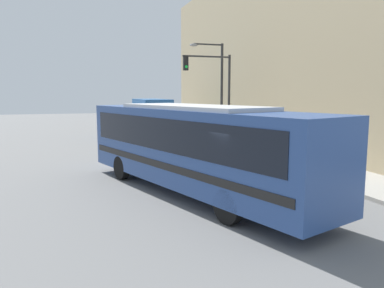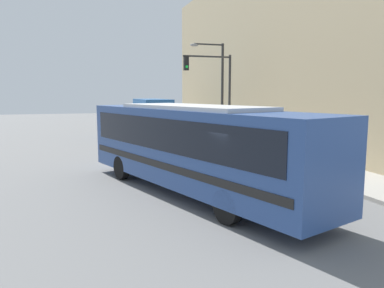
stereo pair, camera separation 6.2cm
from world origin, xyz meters
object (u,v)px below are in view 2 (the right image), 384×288
at_px(delivery_truck, 150,116).
at_px(traffic_light_pole, 215,84).
at_px(city_bus, 192,143).
at_px(street_lamp, 218,84).
at_px(parking_meter, 253,138).
at_px(fire_hydrant, 292,158).

relative_size(delivery_truck, traffic_light_pole, 1.40).
bearing_deg(city_bus, street_lamp, 46.39).
height_order(city_bus, parking_meter, city_bus).
distance_m(fire_hydrant, traffic_light_pole, 8.53).
relative_size(fire_hydrant, street_lamp, 0.11).
xyz_separation_m(traffic_light_pole, parking_meter, (0.91, -3.72, -3.15)).
height_order(delivery_truck, fire_hydrant, delivery_truck).
distance_m(city_bus, delivery_truck, 19.25).
xyz_separation_m(delivery_truck, street_lamp, (3.31, -7.17, 2.52)).
distance_m(delivery_truck, traffic_light_pole, 9.33).
relative_size(city_bus, traffic_light_pole, 1.97).
xyz_separation_m(delivery_truck, fire_hydrant, (3.39, -16.32, -1.15)).
relative_size(city_bus, delivery_truck, 1.41).
relative_size(traffic_light_pole, parking_meter, 4.71).
relative_size(city_bus, street_lamp, 1.71).
height_order(fire_hydrant, traffic_light_pole, traffic_light_pole).
relative_size(traffic_light_pole, street_lamp, 0.87).
bearing_deg(street_lamp, fire_hydrant, -89.53).
xyz_separation_m(delivery_truck, parking_meter, (3.39, -12.37, -0.68)).
distance_m(fire_hydrant, street_lamp, 9.86).
distance_m(city_bus, fire_hydrant, 6.66).
relative_size(city_bus, fire_hydrant, 15.04).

